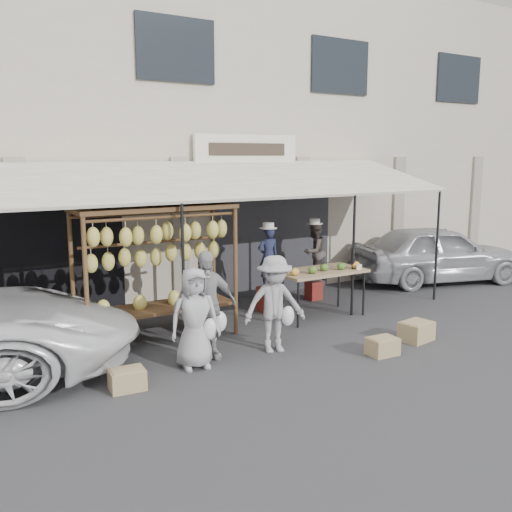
{
  "coord_description": "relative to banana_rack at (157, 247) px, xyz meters",
  "views": [
    {
      "loc": [
        -4.62,
        -6.89,
        3.01
      ],
      "look_at": [
        0.5,
        1.4,
        1.3
      ],
      "focal_mm": 40.0,
      "sensor_mm": 36.0,
      "label": 1
    }
  ],
  "objects": [
    {
      "name": "crate_far",
      "position": [
        -1.13,
        -1.64,
        -1.44
      ],
      "size": [
        0.48,
        0.38,
        0.27
      ],
      "primitive_type": "cube",
      "rotation": [
        0.0,
        0.0,
        -0.1
      ],
      "color": "tan",
      "rests_on": "ground_plane"
    },
    {
      "name": "ground_plane",
      "position": [
        1.23,
        -1.63,
        -1.57
      ],
      "size": [
        90.0,
        90.0,
        0.0
      ],
      "primitive_type": "plane",
      "color": "#2D2D30"
    },
    {
      "name": "banana_rack",
      "position": [
        0.0,
        0.0,
        0.0
      ],
      "size": [
        2.6,
        0.9,
        2.24
      ],
      "color": "#47331B",
      "rests_on": "ground_plane"
    },
    {
      "name": "customer_right",
      "position": [
        1.33,
        -1.42,
        -0.81
      ],
      "size": [
        1.09,
        0.79,
        1.52
      ],
      "primitive_type": "imported",
      "rotation": [
        0.0,
        0.0,
        -0.25
      ],
      "color": "#949497",
      "rests_on": "ground_plane"
    },
    {
      "name": "awning",
      "position": [
        1.24,
        0.65,
        1.0
      ],
      "size": [
        10.0,
        2.35,
        2.92
      ],
      "color": "silver",
      "rests_on": "ground_plane"
    },
    {
      "name": "stool_left",
      "position": [
        2.51,
        0.59,
        -1.33
      ],
      "size": [
        0.35,
        0.35,
        0.49
      ],
      "primitive_type": "cube",
      "rotation": [
        0.0,
        0.0,
        0.01
      ],
      "color": "maroon",
      "rests_on": "ground_plane"
    },
    {
      "name": "shophouse",
      "position": [
        1.23,
        4.87,
        2.08
      ],
      "size": [
        24.0,
        6.15,
        7.3
      ],
      "color": "#BDB09C",
      "rests_on": "ground_plane"
    },
    {
      "name": "sedan",
      "position": [
        7.43,
        0.69,
        -0.87
      ],
      "size": [
        4.42,
        2.76,
        1.4
      ],
      "primitive_type": "imported",
      "rotation": [
        0.0,
        0.0,
        1.28
      ],
      "color": "#A8A9AE",
      "rests_on": "ground_plane"
    },
    {
      "name": "crate_near_a",
      "position": [
        2.66,
        -2.42,
        -1.44
      ],
      "size": [
        0.46,
        0.36,
        0.27
      ],
      "primitive_type": "cube",
      "rotation": [
        0.0,
        0.0,
        -0.06
      ],
      "color": "tan",
      "rests_on": "ground_plane"
    },
    {
      "name": "produce_table",
      "position": [
        3.14,
        -0.26,
        -0.7
      ],
      "size": [
        1.7,
        0.9,
        1.04
      ],
      "color": "tan",
      "rests_on": "ground_plane"
    },
    {
      "name": "customer_left",
      "position": [
        -0.02,
        -1.38,
        -0.84
      ],
      "size": [
        0.78,
        0.58,
        1.46
      ],
      "primitive_type": "imported",
      "rotation": [
        0.0,
        0.0,
        -0.17
      ],
      "color": "#A1A0A4",
      "rests_on": "ground_plane"
    },
    {
      "name": "vendor_right",
      "position": [
        3.85,
        0.88,
        -0.54
      ],
      "size": [
        0.72,
        0.63,
        1.25
      ],
      "primitive_type": "imported",
      "rotation": [
        0.0,
        0.0,
        3.44
      ],
      "color": "#48403D",
      "rests_on": "stool_right"
    },
    {
      "name": "crate_near_b",
      "position": [
        3.62,
        -2.21,
        -1.41
      ],
      "size": [
        0.58,
        0.48,
        0.32
      ],
      "primitive_type": "cube",
      "rotation": [
        0.0,
        0.0,
        0.16
      ],
      "color": "tan",
      "rests_on": "ground_plane"
    },
    {
      "name": "customer_mid",
      "position": [
        0.28,
        -1.13,
        -0.75
      ],
      "size": [
        1.02,
        0.54,
        1.65
      ],
      "primitive_type": "imported",
      "rotation": [
        0.0,
        0.0,
        -0.15
      ],
      "color": "#9B9B9B",
      "rests_on": "ground_plane"
    },
    {
      "name": "vendor_left",
      "position": [
        2.51,
        0.59,
        -0.49
      ],
      "size": [
        0.46,
        0.33,
        1.19
      ],
      "primitive_type": "imported",
      "rotation": [
        0.0,
        0.0,
        3.04
      ],
      "color": "#1F2543",
      "rests_on": "stool_left"
    },
    {
      "name": "stool_right",
      "position": [
        3.85,
        0.88,
        -1.37
      ],
      "size": [
        0.34,
        0.34,
        0.4
      ],
      "primitive_type": "cube",
      "rotation": [
        0.0,
        0.0,
        0.21
      ],
      "color": "maroon",
      "rests_on": "ground_plane"
    }
  ]
}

